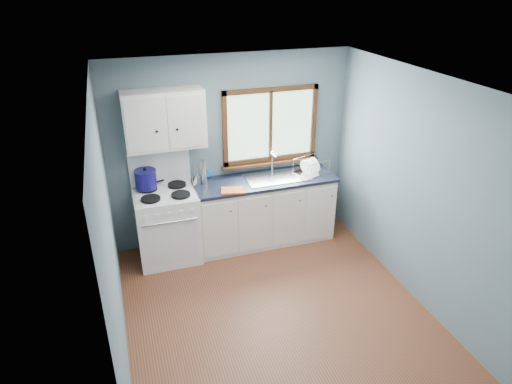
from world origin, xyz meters
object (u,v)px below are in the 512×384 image
object	(u,v)px
skillet	(147,185)
dish_rack	(310,169)
gas_range	(167,223)
sink	(277,181)
thermos	(204,172)
base_cabinets	(264,213)
utensil_crock	(197,180)
stockpot	(146,179)

from	to	relation	value
skillet	dish_rack	world-z (taller)	dish_rack
gas_range	sink	world-z (taller)	gas_range
thermos	dish_rack	world-z (taller)	thermos
sink	thermos	xyz separation A→B (m)	(-0.96, 0.10, 0.22)
base_cabinets	sink	distance (m)	0.48
sink	dish_rack	distance (m)	0.49
sink	utensil_crock	size ratio (longest dim) A/B	2.51
skillet	thermos	bearing A→B (deg)	-26.39
gas_range	thermos	xyz separation A→B (m)	(0.53, 0.12, 0.59)
base_cabinets	utensil_crock	world-z (taller)	utensil_crock
gas_range	skillet	xyz separation A→B (m)	(-0.19, 0.16, 0.49)
skillet	utensil_crock	xyz separation A→B (m)	(0.62, -0.04, 0.00)
sink	utensil_crock	bearing A→B (deg)	174.41
stockpot	sink	bearing A→B (deg)	-4.24
base_cabinets	thermos	bearing A→B (deg)	172.54
base_cabinets	thermos	world-z (taller)	thermos
sink	thermos	distance (m)	0.99
stockpot	thermos	bearing A→B (deg)	-1.75
gas_range	skillet	world-z (taller)	gas_range
gas_range	stockpot	size ratio (longest dim) A/B	4.67
base_cabinets	dish_rack	distance (m)	0.87
gas_range	utensil_crock	size ratio (longest dim) A/B	4.06
utensil_crock	thermos	distance (m)	0.13
thermos	dish_rack	bearing A→B (deg)	-4.42
sink	skillet	xyz separation A→B (m)	(-1.67, 0.14, 0.13)
thermos	gas_range	bearing A→B (deg)	-167.07
sink	utensil_crock	xyz separation A→B (m)	(-1.05, 0.10, 0.13)
thermos	skillet	bearing A→B (deg)	177.01
sink	dish_rack	world-z (taller)	sink
stockpot	dish_rack	xyz separation A→B (m)	(2.15, -0.13, -0.10)
gas_range	stockpot	xyz separation A→B (m)	(-0.19, 0.14, 0.58)
gas_range	skillet	size ratio (longest dim) A/B	3.49
skillet	stockpot	world-z (taller)	stockpot
skillet	dish_rack	bearing A→B (deg)	-27.35
skillet	utensil_crock	bearing A→B (deg)	-26.79
gas_range	stockpot	world-z (taller)	gas_range
base_cabinets	skillet	distance (m)	1.61
skillet	thermos	xyz separation A→B (m)	(0.71, -0.04, 0.10)
base_cabinets	gas_range	bearing A→B (deg)	-179.18
sink	dish_rack	size ratio (longest dim) A/B	1.72
gas_range	base_cabinets	distance (m)	1.31
base_cabinets	utensil_crock	size ratio (longest dim) A/B	5.52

